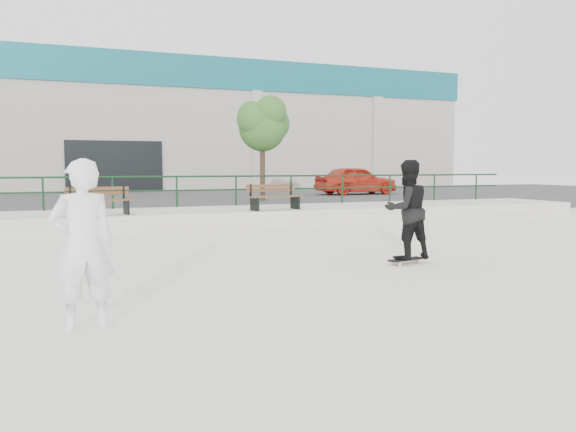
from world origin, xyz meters
name	(u,v)px	position (x,y,z in m)	size (l,w,h in m)	color
ground	(241,296)	(0.00, 0.00, 0.00)	(120.00, 120.00, 0.00)	white
ledge	(151,219)	(0.00, 9.50, 0.25)	(30.00, 3.00, 0.50)	#AFABA0
parking_strip	(126,202)	(0.00, 18.00, 0.25)	(60.00, 14.00, 0.50)	#303030
railing	(145,185)	(0.00, 10.80, 1.24)	(28.00, 0.06, 1.03)	#13341C
commercial_building	(105,125)	(0.00, 31.99, 4.58)	(44.20, 16.33, 8.00)	#AAA499
bench_left	(99,201)	(-1.50, 8.53, 0.89)	(1.77, 0.78, 0.79)	brown
bench_right	(274,197)	(3.60, 8.64, 0.89)	(1.79, 0.82, 0.80)	brown
tree	(263,123)	(4.75, 13.13, 3.50)	(2.25, 2.00, 4.00)	#433521
red_car	(356,180)	(10.43, 16.20, 1.17)	(1.59, 3.94, 1.34)	red
skateboard	(406,260)	(3.66, 1.44, 0.07)	(0.81, 0.38, 0.09)	black
standing_skater	(407,210)	(3.66, 1.44, 1.02)	(0.90, 0.70, 1.86)	black
seated_skater	(83,245)	(-2.10, -0.94, 0.96)	(0.70, 0.46, 1.92)	white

